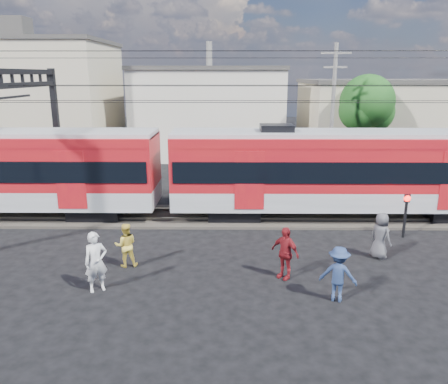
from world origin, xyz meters
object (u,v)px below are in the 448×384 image
Objects in this scene: pedestrian_a at (96,262)px; crossing_signal at (406,208)px; pedestrian_c at (338,274)px; commuter_train at (348,169)px.

pedestrian_a is 12.55m from crossing_signal.
crossing_signal is (11.58, 4.82, 0.33)m from pedestrian_a.
pedestrian_a is at bearing 14.29° from pedestrian_c.
pedestrian_a reaches higher than pedestrian_c.
pedestrian_a is at bearing -142.96° from commuter_train.
pedestrian_a is 7.51m from pedestrian_c.
pedestrian_c is 6.77m from crossing_signal.
crossing_signal is at bearing -54.79° from commuter_train.
pedestrian_a is (-9.78, -7.38, -1.42)m from commuter_train.
pedestrian_c is at bearing -127.28° from crossing_signal.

